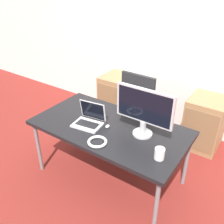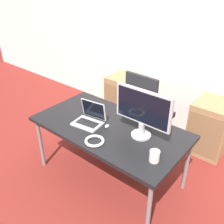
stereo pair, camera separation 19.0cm
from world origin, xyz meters
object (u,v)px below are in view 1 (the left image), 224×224
(laptop_center, at_px, (89,120))
(coffee_cup_white, at_px, (160,154))
(cabinet_left, at_px, (118,97))
(coffee_cup_brown, at_px, (99,111))
(cable_coil, at_px, (97,142))
(office_chair, at_px, (143,118))
(cabinet_right, at_px, (205,123))
(mouse, at_px, (108,126))
(monitor, at_px, (144,110))

(laptop_center, relative_size, coffee_cup_white, 3.09)
(cabinet_left, xyz_separation_m, coffee_cup_brown, (0.46, -1.10, 0.40))
(coffee_cup_brown, relative_size, cable_coil, 0.57)
(office_chair, relative_size, cabinet_right, 1.54)
(cable_coil, bearing_deg, mouse, 105.09)
(cabinet_right, bearing_deg, coffee_cup_brown, -130.10)
(coffee_cup_brown, bearing_deg, cabinet_right, 49.90)
(office_chair, xyz_separation_m, cable_coil, (0.07, -1.08, 0.30))
(office_chair, bearing_deg, mouse, -90.28)
(cabinet_left, xyz_separation_m, monitor, (1.06, -1.17, 0.63))
(monitor, relative_size, mouse, 10.53)
(laptop_center, relative_size, mouse, 5.77)
(monitor, distance_m, mouse, 0.45)
(laptop_center, xyz_separation_m, cable_coil, (0.28, -0.22, -0.04))
(cabinet_right, bearing_deg, cabinet_left, 180.00)
(cabinet_right, xyz_separation_m, laptop_center, (-0.90, -1.31, 0.40))
(laptop_center, xyz_separation_m, coffee_cup_white, (0.86, -0.10, 0.00))
(coffee_cup_white, distance_m, coffee_cup_brown, 0.94)
(mouse, bearing_deg, laptop_center, -167.00)
(coffee_cup_brown, distance_m, cable_coil, 0.53)
(cabinet_left, distance_m, cabinet_right, 1.39)
(cabinet_right, distance_m, coffee_cup_brown, 1.50)
(mouse, height_order, coffee_cup_brown, coffee_cup_brown)
(laptop_center, bearing_deg, mouse, 13.00)
(office_chair, bearing_deg, cabinet_left, 146.99)
(laptop_center, relative_size, monitor, 0.55)
(cabinet_left, bearing_deg, mouse, -60.99)
(cabinet_left, height_order, cable_coil, cable_coil)
(coffee_cup_brown, bearing_deg, coffee_cup_white, -18.86)
(cable_coil, bearing_deg, cabinet_left, 116.76)
(cabinet_left, distance_m, coffee_cup_white, 2.00)
(cabinet_right, height_order, mouse, mouse)
(coffee_cup_brown, bearing_deg, laptop_center, -81.20)
(cabinet_left, bearing_deg, monitor, -47.78)
(laptop_center, xyz_separation_m, monitor, (0.56, 0.15, 0.23))
(cabinet_right, bearing_deg, monitor, -106.01)
(laptop_center, height_order, cable_coil, laptop_center)
(coffee_cup_white, bearing_deg, coffee_cup_brown, 161.14)
(cabinet_right, bearing_deg, coffee_cup_white, -91.54)
(cabinet_left, height_order, laptop_center, laptop_center)
(coffee_cup_white, relative_size, coffee_cup_brown, 0.96)
(office_chair, distance_m, coffee_cup_brown, 0.77)
(laptop_center, bearing_deg, cabinet_right, 55.65)
(laptop_center, height_order, monitor, monitor)
(monitor, xyz_separation_m, cable_coil, (-0.28, -0.37, -0.26))
(cabinet_right, bearing_deg, cable_coil, -111.95)
(monitor, xyz_separation_m, coffee_cup_brown, (-0.60, 0.06, -0.22))
(office_chair, bearing_deg, monitor, -63.51)
(cable_coil, bearing_deg, monitor, 52.43)
(coffee_cup_white, bearing_deg, office_chair, 124.35)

